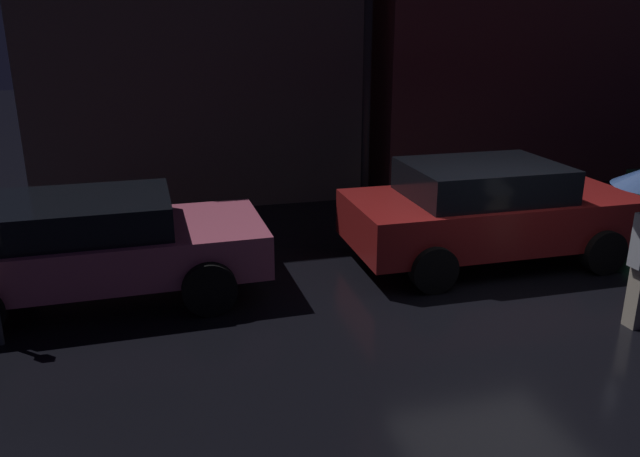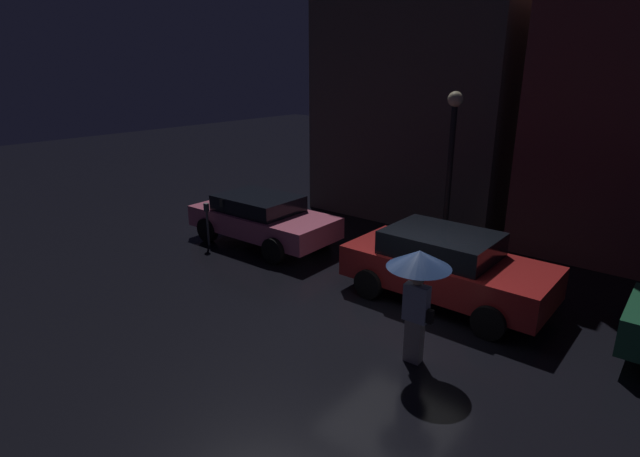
# 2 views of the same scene
# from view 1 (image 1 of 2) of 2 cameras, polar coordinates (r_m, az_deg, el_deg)

# --- Properties ---
(ground_plane) EXTENTS (60.00, 60.00, 0.00)m
(ground_plane) POSITION_cam_1_polar(r_m,az_deg,el_deg) (8.55, 17.07, -5.85)
(ground_plane) COLOR black
(building_facade_left) EXTENTS (6.23, 3.00, 7.37)m
(building_facade_left) POSITION_cam_1_polar(r_m,az_deg,el_deg) (13.10, -11.64, 19.28)
(building_facade_left) COLOR #564C47
(building_facade_left) RESTS_ON ground
(parked_car_pink) EXTENTS (4.21, 2.04, 1.32)m
(parked_car_pink) POSITION_cam_1_polar(r_m,az_deg,el_deg) (8.41, -19.85, -1.30)
(parked_car_pink) COLOR #DB6684
(parked_car_pink) RESTS_ON ground
(parked_car_red) EXTENTS (4.18, 2.07, 1.46)m
(parked_car_red) POSITION_cam_1_polar(r_m,az_deg,el_deg) (9.48, 15.08, 1.67)
(parked_car_red) COLOR maroon
(parked_car_red) RESTS_ON ground
(street_lamp_near) EXTENTS (0.36, 0.36, 4.12)m
(street_lamp_near) POSITION_cam_1_polar(r_m,az_deg,el_deg) (10.74, 4.33, 14.54)
(street_lamp_near) COLOR black
(street_lamp_near) RESTS_ON ground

